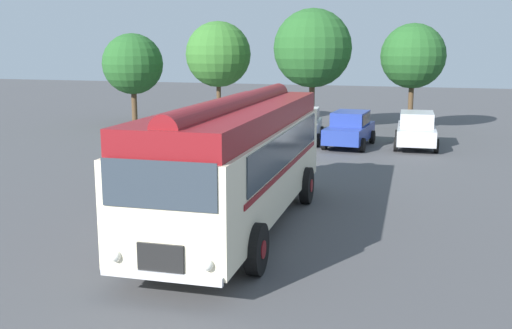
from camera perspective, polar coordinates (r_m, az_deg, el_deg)
The scene contains 9 objects.
ground_plane at distance 15.10m, azimuth -4.16°, elevation -6.89°, with size 120.00×120.00×0.00m, color #474749.
vintage_bus at distance 15.40m, azimuth -1.71°, elevation 0.77°, with size 3.26×10.24×3.49m.
car_near_left at distance 29.88m, azimuth 4.41°, elevation 3.77°, with size 2.37×4.39×1.66m.
car_mid_left at distance 28.76m, azimuth 8.91°, elevation 3.38°, with size 2.11×4.28×1.66m.
car_mid_right at distance 29.13m, azimuth 15.02°, elevation 3.23°, with size 2.16×4.30×1.66m.
tree_far_left at distance 37.73m, azimuth -11.82°, elevation 9.38°, with size 3.69×3.69×5.48m.
tree_left_of_centre at distance 36.21m, azimuth -3.76°, elevation 10.56°, with size 3.88×3.88×6.17m.
tree_centre at distance 34.05m, azimuth 5.24°, elevation 11.02°, with size 4.36×4.36×6.77m.
tree_right_of_centre at distance 34.83m, azimuth 14.52°, elevation 10.02°, with size 3.58×3.58×5.96m.
Camera 1 is at (5.40, -13.30, 4.67)m, focal length 42.00 mm.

